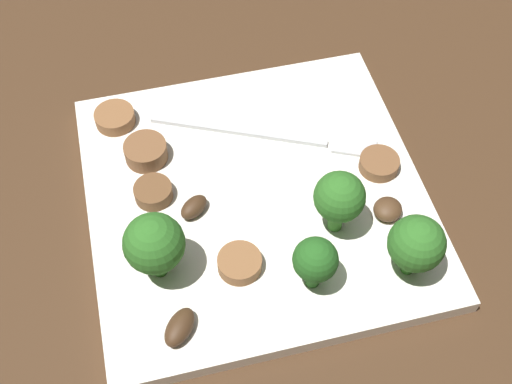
% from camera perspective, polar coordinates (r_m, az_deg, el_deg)
% --- Properties ---
extents(ground_plane, '(1.40, 1.40, 0.00)m').
position_cam_1_polar(ground_plane, '(0.51, -0.00, -0.84)').
color(ground_plane, '#422B19').
extents(plate, '(0.25, 0.25, 0.01)m').
position_cam_1_polar(plate, '(0.51, -0.00, -0.42)').
color(plate, white).
rests_on(plate, ground_plane).
extents(fork, '(0.17, 0.09, 0.00)m').
position_cam_1_polar(fork, '(0.53, 2.26, 4.88)').
color(fork, silver).
rests_on(fork, plate).
extents(broccoli_floret_0, '(0.04, 0.04, 0.06)m').
position_cam_1_polar(broccoli_floret_0, '(0.44, -8.79, -4.47)').
color(broccoli_floret_0, '#347525').
rests_on(broccoli_floret_0, plate).
extents(broccoli_floret_1, '(0.04, 0.04, 0.05)m').
position_cam_1_polar(broccoli_floret_1, '(0.45, 13.68, -4.40)').
color(broccoli_floret_1, '#347525').
rests_on(broccoli_floret_1, plate).
extents(broccoli_floret_2, '(0.04, 0.04, 0.06)m').
position_cam_1_polar(broccoli_floret_2, '(0.46, 7.21, -0.52)').
color(broccoli_floret_2, '#347525').
rests_on(broccoli_floret_2, plate).
extents(broccoli_floret_3, '(0.03, 0.03, 0.05)m').
position_cam_1_polar(broccoli_floret_3, '(0.44, 5.14, -5.93)').
color(broccoli_floret_3, '#296420').
rests_on(broccoli_floret_3, plate).
extents(sausage_slice_0, '(0.04, 0.04, 0.01)m').
position_cam_1_polar(sausage_slice_0, '(0.46, -1.42, -6.17)').
color(sausage_slice_0, brown).
rests_on(sausage_slice_0, plate).
extents(sausage_slice_1, '(0.04, 0.04, 0.01)m').
position_cam_1_polar(sausage_slice_1, '(0.50, -8.86, -0.01)').
color(sausage_slice_1, brown).
rests_on(sausage_slice_1, plate).
extents(sausage_slice_2, '(0.04, 0.04, 0.01)m').
position_cam_1_polar(sausage_slice_2, '(0.52, -9.50, 3.47)').
color(sausage_slice_2, brown).
rests_on(sausage_slice_2, plate).
extents(sausage_slice_3, '(0.04, 0.04, 0.01)m').
position_cam_1_polar(sausage_slice_3, '(0.55, -12.09, 6.29)').
color(sausage_slice_3, brown).
rests_on(sausage_slice_3, plate).
extents(sausage_slice_4, '(0.04, 0.04, 0.01)m').
position_cam_1_polar(sausage_slice_4, '(0.52, 10.71, 2.12)').
color(sausage_slice_4, brown).
rests_on(sausage_slice_4, plate).
extents(mushroom_0, '(0.03, 0.03, 0.01)m').
position_cam_1_polar(mushroom_0, '(0.44, -6.61, -11.53)').
color(mushroom_0, '#422B19').
rests_on(mushroom_0, plate).
extents(mushroom_2, '(0.03, 0.03, 0.01)m').
position_cam_1_polar(mushroom_2, '(0.49, 11.31, -1.47)').
color(mushroom_2, '#4C331E').
rests_on(mushroom_2, plate).
extents(mushroom_3, '(0.03, 0.03, 0.01)m').
position_cam_1_polar(mushroom_3, '(0.49, -5.39, -1.30)').
color(mushroom_3, '#422B19').
rests_on(mushroom_3, plate).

